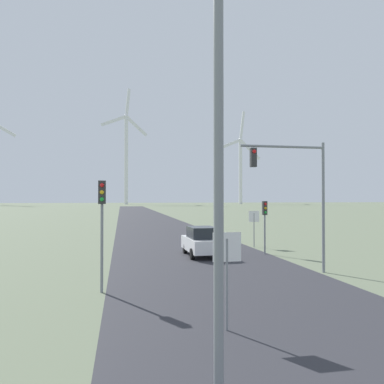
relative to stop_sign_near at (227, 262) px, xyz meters
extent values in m
cube|color=#2D2D33|center=(1.58, 39.88, -1.87)|extent=(10.00, 240.00, 0.01)
cylinder|color=gray|center=(-1.16, -3.51, 4.29)|extent=(0.18, 0.18, 12.34)
cylinder|color=gray|center=(0.00, 0.00, -0.62)|extent=(0.07, 0.07, 2.51)
cube|color=white|center=(0.00, -0.01, 0.40)|extent=(0.81, 0.01, 0.81)
cube|color=red|center=(0.00, 0.00, 0.40)|extent=(0.76, 0.02, 0.76)
cylinder|color=gray|center=(6.84, 16.50, -0.63)|extent=(0.07, 0.07, 2.50)
cube|color=white|center=(6.84, 16.49, 0.40)|extent=(0.81, 0.01, 0.81)
cube|color=red|center=(6.84, 16.50, 0.40)|extent=(0.76, 0.02, 0.76)
cylinder|color=gray|center=(-3.58, 4.88, 0.27)|extent=(0.11, 0.11, 4.29)
cube|color=#2D2D2D|center=(-3.58, 4.88, 1.97)|extent=(0.28, 0.24, 0.90)
sphere|color=red|center=(-3.58, 4.74, 2.24)|extent=(0.16, 0.16, 0.16)
sphere|color=gold|center=(-3.58, 4.74, 1.97)|extent=(0.16, 0.16, 0.16)
sphere|color=green|center=(-3.58, 4.74, 1.70)|extent=(0.16, 0.16, 0.16)
cylinder|color=gray|center=(6.29, 13.01, -0.16)|extent=(0.11, 0.11, 3.43)
cube|color=#2D2D2D|center=(6.29, 13.01, 1.10)|extent=(0.28, 0.24, 0.90)
sphere|color=red|center=(6.29, 12.87, 1.37)|extent=(0.16, 0.16, 0.16)
sphere|color=gold|center=(6.29, 12.87, 1.10)|extent=(0.16, 0.16, 0.16)
sphere|color=green|center=(6.29, 12.87, 0.83)|extent=(0.16, 0.16, 0.16)
cylinder|color=gray|center=(6.86, 6.84, 1.29)|extent=(0.14, 0.14, 6.34)
cylinder|color=gray|center=(4.75, 6.84, 4.21)|extent=(4.22, 0.12, 0.12)
cube|color=#2D2D2D|center=(3.27, 6.84, 3.66)|extent=(0.28, 0.24, 0.90)
sphere|color=red|center=(3.27, 6.71, 3.93)|extent=(0.18, 0.18, 0.18)
cube|color=white|center=(2.10, 13.05, -1.15)|extent=(1.93, 4.16, 0.80)
cube|color=#1E2328|center=(2.10, 12.90, -0.40)|extent=(1.63, 2.15, 0.70)
cylinder|color=black|center=(1.27, 14.32, -1.55)|extent=(0.22, 0.66, 0.66)
cylinder|color=black|center=(2.93, 14.32, -1.55)|extent=(0.22, 0.66, 0.66)
cylinder|color=black|center=(1.27, 11.78, -1.55)|extent=(0.22, 0.66, 0.66)
cylinder|color=black|center=(2.93, 11.78, -1.55)|extent=(0.22, 0.66, 0.66)
cube|color=white|center=(-68.21, 215.70, 40.76)|extent=(14.97, 5.25, 9.76)
cylinder|color=white|center=(-0.07, 214.27, 24.18)|extent=(2.20, 2.20, 52.12)
sphere|color=white|center=(-0.07, 214.27, 50.25)|extent=(2.60, 2.60, 2.60)
cube|color=white|center=(6.35, 217.20, 45.07)|extent=(13.06, 6.34, 11.03)
cube|color=white|center=(0.80, 214.66, 58.95)|extent=(3.44, 1.93, 16.31)
cube|color=white|center=(-7.36, 210.93, 46.72)|extent=(14.36, 6.93, 8.18)
cylinder|color=white|center=(72.70, 220.68, 18.75)|extent=(2.20, 2.20, 41.26)
sphere|color=white|center=(72.70, 220.68, 39.38)|extent=(2.60, 2.60, 2.60)
cube|color=white|center=(74.01, 221.04, 49.03)|extent=(4.29, 1.61, 18.26)
cube|color=white|center=(63.98, 218.31, 35.73)|extent=(17.06, 5.08, 8.48)
cube|color=white|center=(80.11, 222.70, 33.38)|extent=(15.03, 4.53, 12.62)
camera|label=1|loc=(-2.85, -9.91, 1.74)|focal=35.00mm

